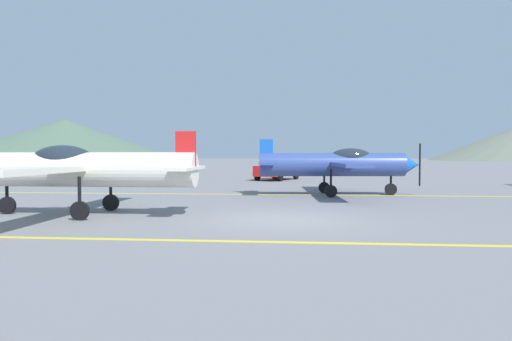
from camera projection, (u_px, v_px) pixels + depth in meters
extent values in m
plane|color=slate|center=(282.00, 220.00, 12.64)|extent=(400.00, 400.00, 0.00)
cube|color=yellow|center=(277.00, 242.00, 9.41)|extent=(80.00, 0.16, 0.01)
cube|color=yellow|center=(287.00, 195.00, 20.52)|extent=(80.00, 0.16, 0.01)
cylinder|color=silver|center=(90.00, 170.00, 13.61)|extent=(6.62, 1.09, 1.07)
ellipsoid|color=#1E2833|center=(63.00, 159.00, 13.67)|extent=(1.95, 0.88, 0.88)
cube|color=silver|center=(78.00, 168.00, 13.64)|extent=(1.10, 8.57, 0.16)
cube|color=silver|center=(186.00, 168.00, 13.35)|extent=(0.69, 2.53, 0.10)
cube|color=red|center=(186.00, 151.00, 13.33)|extent=(0.61, 0.12, 1.17)
cylinder|color=black|center=(7.00, 190.00, 13.87)|extent=(0.10, 0.10, 0.98)
cylinder|color=black|center=(7.00, 205.00, 13.89)|extent=(0.55, 0.12, 0.55)
cylinder|color=black|center=(111.00, 188.00, 14.68)|extent=(0.10, 0.10, 0.98)
cylinder|color=black|center=(111.00, 203.00, 14.70)|extent=(0.55, 0.12, 0.55)
cylinder|color=black|center=(79.00, 194.00, 12.55)|extent=(0.10, 0.10, 0.98)
cylinder|color=black|center=(80.00, 211.00, 12.57)|extent=(0.55, 0.12, 0.55)
cylinder|color=#33478C|center=(332.00, 165.00, 20.31)|extent=(6.68, 1.54, 1.07)
cone|color=blue|center=(411.00, 165.00, 20.25)|extent=(0.75, 0.96, 0.91)
cube|color=black|center=(420.00, 165.00, 20.24)|extent=(0.05, 0.12, 1.95)
ellipsoid|color=#1E2833|center=(351.00, 158.00, 20.28)|extent=(2.00, 1.01, 0.88)
cube|color=#33478C|center=(340.00, 164.00, 20.30)|extent=(1.69, 8.62, 0.16)
cube|color=#33478C|center=(266.00, 164.00, 20.36)|extent=(0.86, 2.57, 0.10)
cube|color=blue|center=(266.00, 152.00, 20.34)|extent=(0.62, 0.16, 1.17)
cylinder|color=black|center=(391.00, 179.00, 20.29)|extent=(0.10, 0.10, 0.98)
cylinder|color=black|center=(391.00, 189.00, 20.30)|extent=(0.55, 0.16, 0.55)
cylinder|color=black|center=(331.00, 180.00, 19.27)|extent=(0.10, 0.10, 0.98)
cylinder|color=black|center=(331.00, 191.00, 19.29)|extent=(0.55, 0.16, 0.55)
cylinder|color=black|center=(324.00, 177.00, 21.41)|extent=(0.10, 0.10, 0.98)
cylinder|color=black|center=(324.00, 188.00, 21.43)|extent=(0.55, 0.16, 0.55)
cube|color=red|center=(277.00, 171.00, 32.60)|extent=(3.34, 4.66, 0.75)
cube|color=black|center=(278.00, 162.00, 32.71)|extent=(2.40, 2.84, 0.55)
cylinder|color=black|center=(257.00, 176.00, 31.79)|extent=(0.45, 0.68, 0.64)
cylinder|color=black|center=(280.00, 177.00, 30.94)|extent=(0.45, 0.68, 0.64)
cylinder|color=black|center=(275.00, 175.00, 34.29)|extent=(0.45, 0.68, 0.64)
cylinder|color=black|center=(296.00, 175.00, 33.44)|extent=(0.45, 0.68, 0.64)
cone|color=#4C6651|center=(65.00, 140.00, 138.62)|extent=(72.80, 72.80, 12.90)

